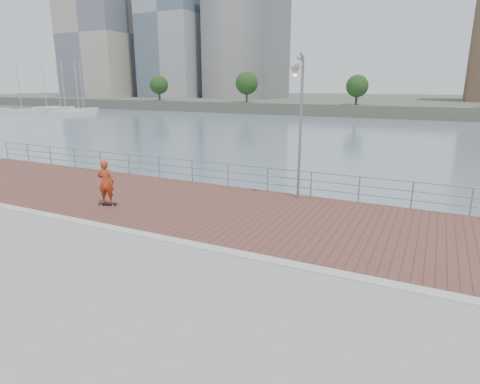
% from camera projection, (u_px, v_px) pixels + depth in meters
% --- Properties ---
extents(water, '(400.00, 400.00, 0.00)m').
position_uv_depth(water, '(212.00, 308.00, 12.60)').
color(water, slate).
rests_on(water, ground).
extents(brick_lane, '(40.00, 6.80, 0.02)m').
position_uv_depth(brick_lane, '(259.00, 215.00, 15.19)').
color(brick_lane, brown).
rests_on(brick_lane, seawall).
extents(curb, '(40.00, 0.40, 0.06)m').
position_uv_depth(curb, '(211.00, 248.00, 12.07)').
color(curb, '#B7B5AD').
rests_on(curb, seawall).
extents(far_shore, '(320.00, 95.00, 2.50)m').
position_uv_depth(far_shore, '(419.00, 103.00, 118.43)').
color(far_shore, '#4C5142').
rests_on(far_shore, ground).
extents(guardrail, '(39.06, 0.06, 1.13)m').
position_uv_depth(guardrail, '(289.00, 179.00, 17.96)').
color(guardrail, '#8C9EA8').
rests_on(guardrail, brick_lane).
extents(street_lamp, '(0.42, 1.22, 5.74)m').
position_uv_depth(street_lamp, '(298.00, 103.00, 16.02)').
color(street_lamp, gray).
rests_on(street_lamp, brick_lane).
extents(skateboard, '(0.77, 0.46, 0.09)m').
position_uv_depth(skateboard, '(108.00, 204.00, 16.33)').
color(skateboard, black).
rests_on(skateboard, brick_lane).
extents(skateboarder, '(0.76, 0.63, 1.78)m').
position_uv_depth(skateboarder, '(106.00, 182.00, 16.09)').
color(skateboarder, '#AE3417').
rests_on(skateboarder, skateboard).
extents(shoreline_trees, '(144.68, 5.21, 6.95)m').
position_uv_depth(shoreline_trees, '(417.00, 86.00, 77.12)').
color(shoreline_trees, '#473323').
rests_on(shoreline_trees, far_shore).
extents(marina, '(27.19, 20.41, 11.52)m').
position_uv_depth(marina, '(50.00, 110.00, 98.69)').
color(marina, silver).
rests_on(marina, water).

